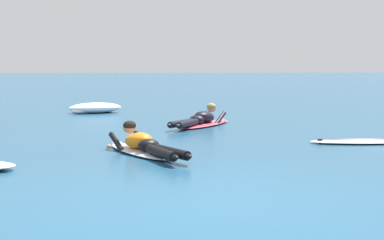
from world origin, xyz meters
TOP-DOWN VIEW (x-y plane):
  - ground_plane at (0.00, 10.00)m, footprint 120.00×120.00m
  - surfer_near at (-0.67, 3.44)m, footprint 1.38×2.54m
  - surfer_far at (0.73, 7.59)m, footprint 1.75×2.43m
  - drifting_surfboard at (3.28, 4.38)m, footprint 1.95×0.68m
  - whitewater_mid_left at (-1.88, 11.47)m, footprint 1.68×1.23m

SIDE VIEW (x-z plane):
  - ground_plane at x=0.00m, z-range 0.00..0.00m
  - drifting_surfboard at x=3.28m, z-range -0.05..0.11m
  - surfer_far at x=0.73m, z-range -0.14..0.41m
  - whitewater_mid_left at x=-1.88m, z-range -0.01..0.28m
  - surfer_near at x=-0.67m, z-range -0.13..0.41m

